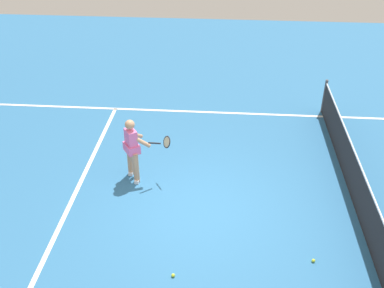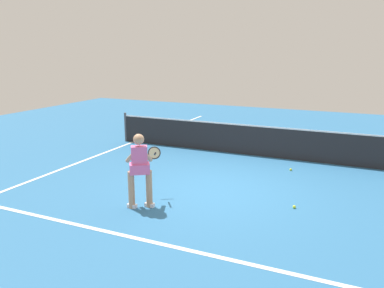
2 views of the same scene
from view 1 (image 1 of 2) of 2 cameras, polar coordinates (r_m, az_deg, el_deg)
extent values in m
plane|color=teal|center=(9.80, 0.87, -8.18)|extent=(27.17, 27.17, 0.00)
cube|color=white|center=(10.31, -15.01, -7.09)|extent=(8.77, 0.10, 0.01)
cube|color=white|center=(13.43, 2.11, 4.04)|extent=(0.10, 18.90, 0.01)
cylinder|color=#4C4C51|center=(13.77, 16.35, 5.81)|extent=(0.08, 0.08, 1.02)
cube|color=#232326|center=(9.94, 20.69, -6.67)|extent=(9.29, 0.02, 0.90)
cube|color=white|center=(9.67, 21.22, -4.48)|extent=(9.29, 0.02, 0.04)
cylinder|color=tan|center=(10.68, -7.81, -2.03)|extent=(0.13, 0.13, 0.78)
cylinder|color=tan|center=(10.40, -7.06, -3.02)|extent=(0.13, 0.13, 0.78)
cube|color=white|center=(10.88, -7.67, -3.55)|extent=(0.20, 0.10, 0.08)
cube|color=white|center=(10.61, -6.93, -4.56)|extent=(0.20, 0.10, 0.08)
cube|color=pink|center=(10.19, -7.69, 0.48)|extent=(0.38, 0.34, 0.52)
cube|color=pink|center=(10.29, -7.61, -0.46)|extent=(0.49, 0.45, 0.20)
sphere|color=tan|center=(9.98, -7.86, 2.44)|extent=(0.22, 0.22, 0.22)
cylinder|color=tan|center=(10.34, -7.25, 1.18)|extent=(0.45, 0.33, 0.37)
cylinder|color=tan|center=(10.10, -6.59, 0.41)|extent=(0.16, 0.49, 0.37)
cylinder|color=black|center=(10.06, -4.74, 0.10)|extent=(0.19, 0.27, 0.14)
torus|color=black|center=(10.20, -3.20, 0.25)|extent=(0.30, 0.26, 0.28)
cylinder|color=beige|center=(10.20, -3.20, 0.25)|extent=(0.25, 0.21, 0.23)
sphere|color=#D1E533|center=(8.98, 15.07, -14.01)|extent=(0.07, 0.07, 0.07)
sphere|color=#D1E533|center=(8.46, -2.39, -16.22)|extent=(0.07, 0.07, 0.07)
camera|label=2|loc=(10.03, -53.64, -0.20)|focal=36.53mm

